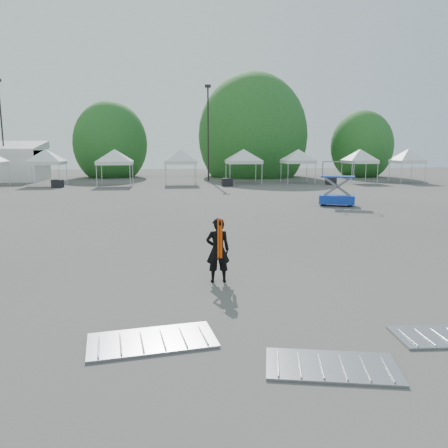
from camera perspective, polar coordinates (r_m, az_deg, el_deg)
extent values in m
plane|color=#474442|center=(14.45, -3.11, -3.84)|extent=(120.00, 120.00, 0.00)
cylinder|color=black|center=(50.98, -26.98, 10.60)|extent=(0.16, 0.16, 10.00)
cylinder|color=black|center=(46.19, -2.08, 11.52)|extent=(0.16, 0.16, 9.50)
cube|color=black|center=(46.59, -2.12, 17.56)|extent=(0.60, 0.25, 0.30)
cylinder|color=#382314|center=(54.52, -14.48, 7.17)|extent=(0.36, 0.36, 2.27)
ellipsoid|color=#23571D|center=(54.47, -14.61, 10.11)|extent=(4.16, 4.16, 4.78)
cylinder|color=#382314|center=(53.96, 3.72, 7.72)|extent=(0.36, 0.36, 2.80)
ellipsoid|color=#23571D|center=(53.94, 3.76, 11.38)|extent=(5.12, 5.12, 5.89)
cylinder|color=#382314|center=(55.96, 17.41, 7.01)|extent=(0.36, 0.36, 2.10)
ellipsoid|color=#23571D|center=(55.91, 17.54, 9.65)|extent=(3.84, 3.84, 4.42)
cylinder|color=silver|center=(45.26, -26.27, 5.80)|extent=(0.06, 0.06, 2.00)
cylinder|color=silver|center=(42.74, -24.41, 5.76)|extent=(0.06, 0.06, 2.00)
cylinder|color=silver|center=(41.98, -20.72, 5.94)|extent=(0.06, 0.06, 2.00)
cylinder|color=silver|center=(45.44, -23.36, 6.02)|extent=(0.06, 0.06, 2.00)
cylinder|color=silver|center=(44.73, -19.87, 6.20)|extent=(0.06, 0.06, 2.00)
cube|color=white|center=(43.65, -22.18, 7.40)|extent=(3.02, 3.02, 0.30)
pyramid|color=white|center=(43.63, -22.29, 9.04)|extent=(4.28, 4.28, 1.10)
cylinder|color=silver|center=(40.29, -16.30, 6.04)|extent=(0.06, 0.06, 2.00)
cylinder|color=silver|center=(39.92, -12.17, 6.18)|extent=(0.06, 0.06, 2.00)
cylinder|color=silver|center=(43.15, -15.68, 6.30)|extent=(0.06, 0.06, 2.00)
cylinder|color=silver|center=(42.81, -11.82, 6.43)|extent=(0.06, 0.06, 2.00)
cube|color=white|center=(41.47, -14.06, 7.74)|extent=(3.10, 3.10, 0.30)
pyramid|color=white|center=(41.45, -14.13, 9.46)|extent=(4.38, 4.38, 1.10)
cylinder|color=silver|center=(40.61, -7.64, 6.38)|extent=(0.06, 0.06, 2.00)
cylinder|color=silver|center=(40.67, -3.64, 6.45)|extent=(0.06, 0.06, 2.00)
cylinder|color=silver|center=(43.43, -7.60, 6.60)|extent=(0.06, 0.06, 2.00)
cylinder|color=silver|center=(43.48, -3.86, 6.67)|extent=(0.06, 0.06, 2.00)
cube|color=white|center=(41.98, -5.71, 8.00)|extent=(3.02, 3.02, 0.30)
pyramid|color=white|center=(41.96, -5.74, 9.71)|extent=(4.27, 4.27, 1.10)
cylinder|color=silver|center=(41.36, 0.78, 6.52)|extent=(0.06, 0.06, 2.00)
cylinder|color=silver|center=(41.88, 4.98, 6.53)|extent=(0.06, 0.06, 2.00)
cylinder|color=silver|center=(44.40, 0.25, 6.76)|extent=(0.06, 0.06, 2.00)
cylinder|color=silver|center=(44.89, 4.17, 6.76)|extent=(0.06, 0.06, 2.00)
cube|color=white|center=(43.06, 2.56, 8.09)|extent=(3.27, 3.27, 0.30)
pyramid|color=white|center=(43.04, 2.57, 9.75)|extent=(4.63, 4.63, 1.10)
cylinder|color=silver|center=(42.65, 8.35, 6.52)|extent=(0.06, 0.06, 2.00)
cylinder|color=silver|center=(43.45, 11.84, 6.48)|extent=(0.06, 0.06, 2.00)
cylinder|color=silver|center=(45.28, 7.45, 6.73)|extent=(0.06, 0.06, 2.00)
cylinder|color=silver|center=(46.03, 10.76, 6.69)|extent=(0.06, 0.06, 2.00)
cube|color=white|center=(44.29, 9.64, 8.01)|extent=(2.92, 2.92, 0.30)
pyramid|color=white|center=(44.26, 9.69, 9.63)|extent=(4.13, 4.13, 1.10)
cylinder|color=silver|center=(44.11, 16.36, 6.34)|extent=(0.06, 0.06, 2.00)
cylinder|color=silver|center=(45.20, 19.41, 6.25)|extent=(0.06, 0.06, 2.00)
cylinder|color=silver|center=(46.51, 15.10, 6.56)|extent=(0.06, 0.06, 2.00)
cylinder|color=silver|center=(47.54, 18.03, 6.48)|extent=(0.06, 0.06, 2.00)
cube|color=white|center=(45.78, 17.29, 7.76)|extent=(2.80, 2.80, 0.30)
pyramid|color=white|center=(45.76, 17.37, 9.32)|extent=(3.96, 3.96, 1.10)
cylinder|color=silver|center=(46.08, 22.18, 6.15)|extent=(0.06, 0.06, 2.00)
cylinder|color=silver|center=(47.31, 24.78, 6.05)|extent=(0.06, 0.06, 2.00)
cylinder|color=silver|center=(48.23, 20.77, 6.37)|extent=(0.06, 0.06, 2.00)
cylinder|color=silver|center=(49.41, 23.30, 6.27)|extent=(0.06, 0.06, 2.00)
cube|color=white|center=(47.70, 22.84, 7.51)|extent=(2.65, 2.65, 0.30)
pyramid|color=white|center=(47.68, 22.95, 9.00)|extent=(3.74, 3.74, 1.10)
imported|color=black|center=(11.21, -0.81, -3.44)|extent=(0.62, 0.41, 1.68)
cube|color=#E53F04|center=(10.97, -0.73, -1.93)|extent=(0.13, 0.02, 1.01)
cube|color=#0D1CAA|center=(27.06, 14.52, 3.12)|extent=(2.28, 1.71, 0.51)
cube|color=#0D1CAA|center=(26.95, 14.64, 6.01)|extent=(2.19, 1.64, 0.09)
cylinder|color=black|center=(26.68, 12.84, 2.60)|extent=(0.33, 0.23, 0.31)
cylinder|color=black|center=(26.68, 16.14, 2.45)|extent=(0.33, 0.23, 0.31)
cylinder|color=black|center=(27.53, 12.90, 2.81)|extent=(0.33, 0.23, 0.31)
cylinder|color=black|center=(27.52, 16.11, 2.67)|extent=(0.33, 0.23, 0.31)
cube|color=#919498|center=(8.18, -9.38, -14.81)|extent=(2.38, 1.43, 0.05)
cube|color=#919498|center=(7.45, 13.87, -17.61)|extent=(2.23, 1.46, 0.05)
cube|color=#919498|center=(9.22, 27.24, -12.92)|extent=(1.99, 1.09, 0.04)
cube|color=black|center=(41.12, -20.92, 4.94)|extent=(0.99, 0.83, 0.69)
cube|color=black|center=(39.79, 0.42, 5.48)|extent=(0.96, 0.76, 0.73)
cube|color=black|center=(42.93, 13.79, 5.55)|extent=(1.16, 1.00, 0.78)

